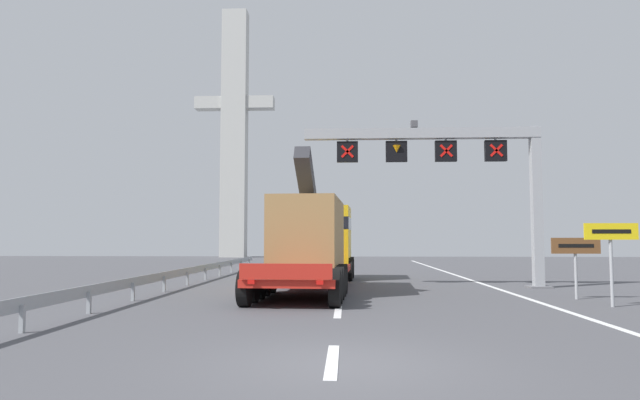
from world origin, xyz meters
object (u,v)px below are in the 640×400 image
Objects in this scene: heavy_haul_truck_red at (316,240)px; exit_sign_yellow at (611,243)px; tourist_info_sign_brown at (576,252)px; bridge_pylon_distant at (235,129)px; overhead_lane_gantry at (454,160)px.

exit_sign_yellow is (9.23, -6.88, -0.09)m from heavy_haul_truck_red.
tourist_info_sign_brown is 49.26m from bridge_pylon_distant.
overhead_lane_gantry is 0.36× the size of bridge_pylon_distant.
tourist_info_sign_brown is at bearing -54.57° from overhead_lane_gantry.
exit_sign_yellow is (3.33, -6.52, -3.47)m from overhead_lane_gantry.
overhead_lane_gantry is at bearing 117.10° from exit_sign_yellow.
bridge_pylon_distant reaches higher than overhead_lane_gantry.
tourist_info_sign_brown is 0.07× the size of bridge_pylon_distant.
bridge_pylon_distant is at bearing 114.63° from exit_sign_yellow.
overhead_lane_gantry is 6.81m from heavy_haul_truck_red.
heavy_haul_truck_red is at bearing -73.34° from bridge_pylon_distant.
overhead_lane_gantry is 0.72× the size of heavy_haul_truck_red.
bridge_pylon_distant is (-11.41, 38.12, 12.55)m from heavy_haul_truck_red.
overhead_lane_gantry is at bearing -65.80° from bridge_pylon_distant.
exit_sign_yellow is 0.09× the size of bridge_pylon_distant.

